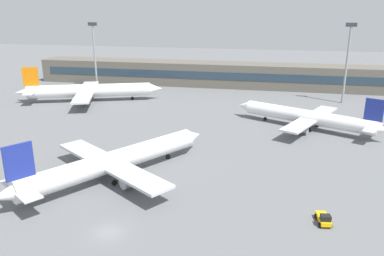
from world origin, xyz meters
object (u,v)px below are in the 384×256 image
at_px(airplane_near, 116,160).
at_px(floodlight_tower_west, 94,51).
at_px(airplane_far, 91,91).
at_px(floodlight_tower_east, 347,58).
at_px(airplane_mid, 306,117).
at_px(baggage_tug_yellow, 324,219).

xyz_separation_m(airplane_near, floodlight_tower_west, (-38.12, 73.43, 10.90)).
relative_size(airplane_far, floodlight_tower_east, 1.81).
distance_m(airplane_mid, baggage_tug_yellow, 46.69).
relative_size(airplane_near, airplane_mid, 1.00).
bearing_deg(airplane_mid, floodlight_tower_west, 154.32).
relative_size(baggage_tug_yellow, floodlight_tower_east, 0.15).
xyz_separation_m(airplane_mid, floodlight_tower_west, (-74.29, 35.73, 11.12)).
bearing_deg(floodlight_tower_west, airplane_mid, -25.68).
bearing_deg(baggage_tug_yellow, airplane_far, 136.71).
relative_size(airplane_mid, airplane_far, 0.83).
distance_m(airplane_mid, floodlight_tower_west, 83.18).
bearing_deg(airplane_far, baggage_tug_yellow, -43.29).
distance_m(floodlight_tower_west, floodlight_tower_east, 88.09).
xyz_separation_m(airplane_near, baggage_tug_yellow, (35.44, -8.92, -2.47)).
xyz_separation_m(airplane_near, airplane_far, (-30.96, 53.62, 0.29)).
bearing_deg(airplane_far, airplane_near, -60.00).
bearing_deg(airplane_far, floodlight_tower_west, 109.86).
distance_m(baggage_tug_yellow, floodlight_tower_east, 79.47).
relative_size(airplane_mid, floodlight_tower_east, 1.49).
distance_m(airplane_far, floodlight_tower_west, 23.58).
bearing_deg(airplane_mid, floodlight_tower_east, 65.79).
bearing_deg(airplane_near, baggage_tug_yellow, -14.13).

